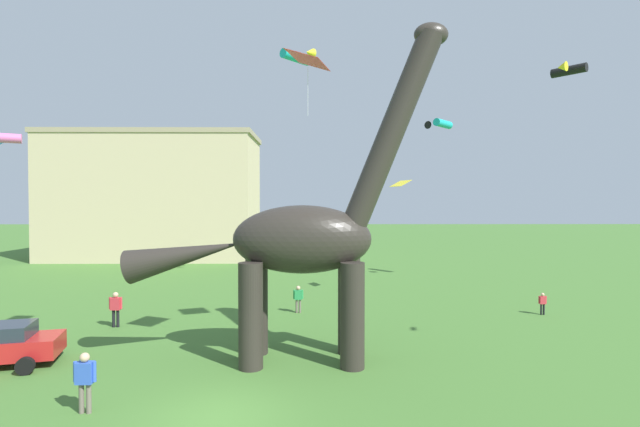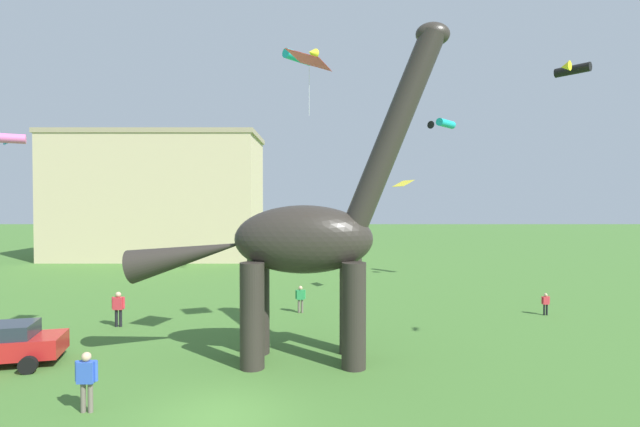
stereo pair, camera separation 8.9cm
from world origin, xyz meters
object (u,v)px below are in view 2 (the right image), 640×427
Objects in this scene: person_photographer at (117,306)px; person_vendor_side at (85,376)px; kite_near_low at (441,124)px; kite_drifting at (569,69)px; kite_mid_center at (4,139)px; kite_near_high at (300,56)px; dinosaur_sculpture at (301,239)px; kite_apex at (402,183)px; person_strolling_adult at (299,297)px; kite_mid_left at (308,60)px; person_far_spectator at (544,302)px.

person_photographer is 0.98× the size of person_vendor_side.
kite_drifting is (7.46, -4.22, 2.94)m from kite_near_low.
kite_mid_center is at bearing 172.92° from kite_drifting.
kite_near_high is (5.44, 19.95, 15.47)m from person_vendor_side.
person_vendor_side is 25.83m from kite_near_high.
kite_mid_center is (-17.81, 23.16, 10.06)m from person_vendor_side.
kite_apex is at bearing 87.70° from dinosaur_sculpture.
person_photographer is at bearing 176.78° from dinosaur_sculpture.
person_strolling_adult is at bearing -162.19° from kite_drifting.
dinosaur_sculpture is 7.54× the size of person_photographer.
kite_drifting is (11.55, 1.74, 7.73)m from kite_apex.
kite_mid_left is (0.31, -1.53, 6.37)m from dinosaur_sculpture.
kite_near_high is at bearing -7.86° from kite_mid_center.
kite_mid_center reaches higher than kite_mid_left.
person_far_spectator is at bearing 21.37° from person_strolling_adult.
person_photographer is 20.64m from kite_near_high.
kite_mid_center is at bearing 166.63° from dinosaur_sculpture.
kite_apex is (12.09, 16.27, 6.27)m from person_vendor_side.
dinosaur_sculpture reaches higher than person_vendor_side.
person_far_spectator is 0.68× the size of person_vendor_side.
kite_apex is 14.96m from kite_mid_left.
kite_mid_left is (0.71, -9.31, 10.15)m from person_strolling_adult.
person_vendor_side is 29.63m from kite_near_low.
kite_mid_left is at bearing -113.10° from kite_apex.
kite_apex is (-6.93, 4.58, 6.61)m from person_far_spectator.
person_strolling_adult is at bearing 17.24° from person_photographer.
person_photographer reaches higher than person_strolling_adult.
person_strolling_adult is (5.70, 12.25, -0.16)m from person_vendor_side.
kite_near_high reaches higher than person_strolling_adult.
kite_mid_left is (-12.61, -8.75, 10.33)m from person_far_spectator.
kite_near_high reaches higher than person_far_spectator.
kite_drifting is at bearing -7.08° from kite_mid_center.
kite_mid_center is (-14.67, 13.81, 10.08)m from person_photographer.
dinosaur_sculpture is 4.74× the size of kite_mid_center.
dinosaur_sculpture is 10.85× the size of person_far_spectator.
kite_drifting reaches higher than kite_apex.
person_vendor_side is (-6.09, -4.47, -3.62)m from dinosaur_sculpture.
kite_mid_left is 0.83× the size of kite_near_high.
kite_near_high reaches higher than kite_mid_center.
person_vendor_side is 0.68× the size of kite_near_high.
person_vendor_side is (3.14, -9.35, 0.03)m from person_photographer.
kite_near_low reaches higher than kite_mid_center.
person_vendor_side is 32.85m from kite_drifting.
person_vendor_side is at bearing -110.49° from person_far_spectator.
kite_mid_left is 17.90m from kite_near_high.
person_photographer is 0.80× the size of kite_mid_left.
kite_mid_left is (-9.77, -19.29, -1.07)m from kite_near_low.
dinosaur_sculpture is 15.33m from person_far_spectator.
person_strolling_adult is (-0.39, 7.77, -3.78)m from dinosaur_sculpture.
person_far_spectator is (12.93, 7.22, -3.97)m from dinosaur_sculpture.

